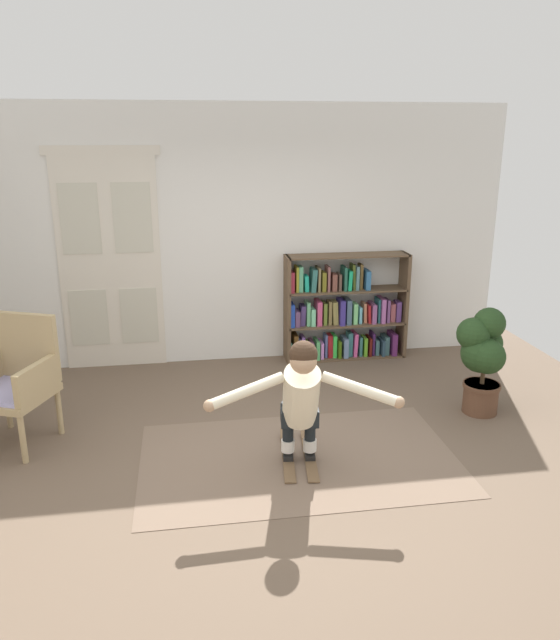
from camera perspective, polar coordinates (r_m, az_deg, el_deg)
name	(u,v)px	position (r m, az deg, el deg)	size (l,w,h in m)	color
ground_plane	(283,467)	(5.05, 0.24, -13.57)	(7.20, 7.20, 0.00)	brown
back_wall	(246,236)	(7.01, -3.21, 7.81)	(6.00, 0.10, 2.90)	silver
double_door	(110,260)	(7.01, -15.57, 5.37)	(1.22, 0.05, 2.45)	beige
rug	(299,458)	(5.16, 1.76, -12.77)	(2.58, 1.58, 0.01)	#725D4D
bookshelf	(342,314)	(7.20, 5.77, 0.61)	(1.44, 0.30, 1.24)	brown
wicker_chair	(15,378)	(5.67, -23.48, -4.98)	(0.78, 0.78, 1.10)	tan
potted_plant	(483,354)	(6.02, 18.37, -3.00)	(0.50, 0.53, 1.03)	brown
skis_pair	(298,454)	(5.18, 1.74, -12.42)	(0.36, 0.82, 0.07)	brown
person_skier	(301,394)	(4.70, 2.00, -6.94)	(1.45, 0.71, 1.06)	white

